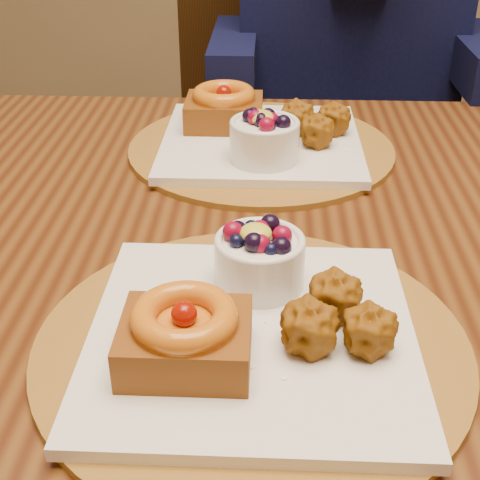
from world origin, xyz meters
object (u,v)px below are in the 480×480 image
at_px(place_setting_near, 249,323).
at_px(chair_far, 262,167).
at_px(place_setting_far, 259,135).
at_px(dining_table, 257,280).

relative_size(place_setting_near, chair_far, 0.42).
bearing_deg(place_setting_near, place_setting_far, 90.08).
xyz_separation_m(dining_table, place_setting_far, (-0.00, 0.21, 0.10)).
bearing_deg(place_setting_far, place_setting_near, -89.92).
relative_size(place_setting_near, place_setting_far, 1.00).
height_order(dining_table, chair_far, chair_far).
relative_size(dining_table, chair_far, 1.75).
height_order(place_setting_near, chair_far, chair_far).
bearing_deg(place_setting_far, dining_table, -89.20).
distance_m(place_setting_near, place_setting_far, 0.43).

